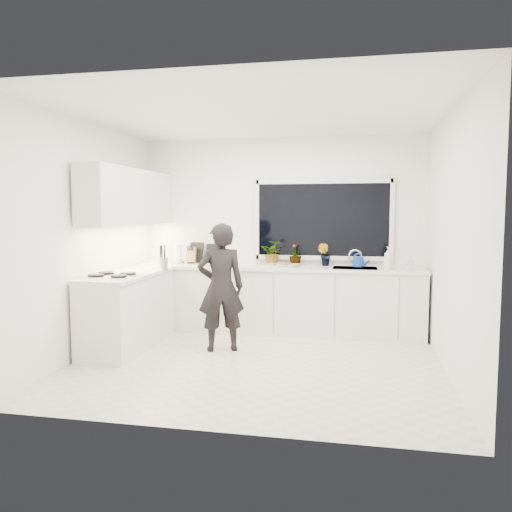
# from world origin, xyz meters

# --- Properties ---
(floor) EXTENTS (4.00, 3.50, 0.02)m
(floor) POSITION_xyz_m (0.00, 0.00, -0.01)
(floor) COLOR beige
(floor) RESTS_ON ground
(wall_back) EXTENTS (4.00, 0.02, 2.70)m
(wall_back) POSITION_xyz_m (0.00, 1.76, 1.35)
(wall_back) COLOR white
(wall_back) RESTS_ON ground
(wall_left) EXTENTS (0.02, 3.50, 2.70)m
(wall_left) POSITION_xyz_m (-2.01, 0.00, 1.35)
(wall_left) COLOR white
(wall_left) RESTS_ON ground
(wall_right) EXTENTS (0.02, 3.50, 2.70)m
(wall_right) POSITION_xyz_m (2.01, 0.00, 1.35)
(wall_right) COLOR white
(wall_right) RESTS_ON ground
(ceiling) EXTENTS (4.00, 3.50, 0.02)m
(ceiling) POSITION_xyz_m (0.00, 0.00, 2.71)
(ceiling) COLOR white
(ceiling) RESTS_ON wall_back
(window) EXTENTS (1.80, 0.02, 1.00)m
(window) POSITION_xyz_m (0.60, 1.73, 1.55)
(window) COLOR black
(window) RESTS_ON wall_back
(base_cabinets_back) EXTENTS (3.92, 0.58, 0.88)m
(base_cabinets_back) POSITION_xyz_m (0.00, 1.45, 0.44)
(base_cabinets_back) COLOR white
(base_cabinets_back) RESTS_ON floor
(base_cabinets_left) EXTENTS (0.58, 1.60, 0.88)m
(base_cabinets_left) POSITION_xyz_m (-1.67, 0.35, 0.44)
(base_cabinets_left) COLOR white
(base_cabinets_left) RESTS_ON floor
(countertop_back) EXTENTS (3.94, 0.62, 0.04)m
(countertop_back) POSITION_xyz_m (0.00, 1.44, 0.90)
(countertop_back) COLOR silver
(countertop_back) RESTS_ON base_cabinets_back
(countertop_left) EXTENTS (0.62, 1.60, 0.04)m
(countertop_left) POSITION_xyz_m (-1.67, 0.35, 0.90)
(countertop_left) COLOR silver
(countertop_left) RESTS_ON base_cabinets_left
(upper_cabinets) EXTENTS (0.34, 2.10, 0.70)m
(upper_cabinets) POSITION_xyz_m (-1.79, 0.70, 1.85)
(upper_cabinets) COLOR white
(upper_cabinets) RESTS_ON wall_left
(sink) EXTENTS (0.58, 0.42, 0.14)m
(sink) POSITION_xyz_m (1.05, 1.45, 0.87)
(sink) COLOR silver
(sink) RESTS_ON countertop_back
(faucet) EXTENTS (0.03, 0.03, 0.22)m
(faucet) POSITION_xyz_m (1.05, 1.65, 1.03)
(faucet) COLOR silver
(faucet) RESTS_ON countertop_back
(stovetop) EXTENTS (0.56, 0.48, 0.03)m
(stovetop) POSITION_xyz_m (-1.69, -0.00, 0.94)
(stovetop) COLOR black
(stovetop) RESTS_ON countertop_left
(person) EXTENTS (0.65, 0.55, 1.53)m
(person) POSITION_xyz_m (-0.51, 0.42, 0.77)
(person) COLOR black
(person) RESTS_ON floor
(pizza_tray) EXTENTS (0.52, 0.44, 0.03)m
(pizza_tray) POSITION_xyz_m (0.09, 1.42, 0.94)
(pizza_tray) COLOR #BAB9BE
(pizza_tray) RESTS_ON countertop_back
(pizza) EXTENTS (0.47, 0.39, 0.01)m
(pizza) POSITION_xyz_m (0.09, 1.42, 0.95)
(pizza) COLOR red
(pizza) RESTS_ON pizza_tray
(watering_can) EXTENTS (0.15, 0.15, 0.13)m
(watering_can) POSITION_xyz_m (1.09, 1.61, 0.98)
(watering_can) COLOR #143CBE
(watering_can) RESTS_ON countertop_back
(paper_towel_roll) EXTENTS (0.13, 0.13, 0.26)m
(paper_towel_roll) POSITION_xyz_m (-1.46, 1.55, 1.05)
(paper_towel_roll) COLOR white
(paper_towel_roll) RESTS_ON countertop_back
(knife_block) EXTENTS (0.14, 0.11, 0.22)m
(knife_block) POSITION_xyz_m (-1.27, 1.59, 1.03)
(knife_block) COLOR brown
(knife_block) RESTS_ON countertop_back
(utensil_crock) EXTENTS (0.13, 0.13, 0.16)m
(utensil_crock) POSITION_xyz_m (-1.39, 0.80, 1.00)
(utensil_crock) COLOR #BAB9BE
(utensil_crock) RESTS_ON countertop_left
(picture_frame_large) EXTENTS (0.22, 0.03, 0.28)m
(picture_frame_large) POSITION_xyz_m (-0.97, 1.69, 1.06)
(picture_frame_large) COLOR black
(picture_frame_large) RESTS_ON countertop_back
(picture_frame_small) EXTENTS (0.24, 0.12, 0.30)m
(picture_frame_small) POSITION_xyz_m (-1.23, 1.69, 1.07)
(picture_frame_small) COLOR black
(picture_frame_small) RESTS_ON countertop_back
(herb_plants) EXTENTS (0.99, 0.30, 0.34)m
(herb_plants) POSITION_xyz_m (0.10, 1.61, 1.09)
(herb_plants) COLOR #26662D
(herb_plants) RESTS_ON countertop_back
(soap_bottles) EXTENTS (0.40, 0.16, 0.30)m
(soap_bottles) POSITION_xyz_m (1.54, 1.30, 1.05)
(soap_bottles) COLOR #D8BF66
(soap_bottles) RESTS_ON countertop_back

